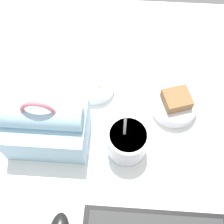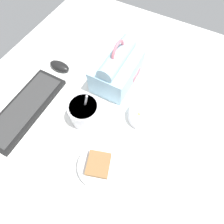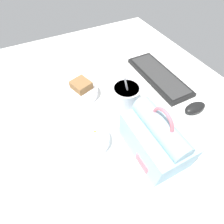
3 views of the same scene
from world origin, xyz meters
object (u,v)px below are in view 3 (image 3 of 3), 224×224
bento_bowl_sandwich (82,90)px  computer_mouse (195,108)px  lunch_bag (156,138)px  bento_bowl_snacks (93,139)px  soup_cup (126,96)px  keyboard (159,76)px

bento_bowl_sandwich → computer_mouse: bearing=52.0°
lunch_bag → bento_bowl_snacks: size_ratio=1.89×
soup_cup → bento_bowl_snacks: 21.53cm
soup_cup → bento_bowl_snacks: (10.30, -18.70, -2.74)cm
keyboard → lunch_bag: (29.24, -24.32, 5.99)cm
lunch_bag → bento_bowl_snacks: (-11.19, -16.99, -4.82)cm
keyboard → bento_bowl_sandwich: size_ratio=2.62×
soup_cup → bento_bowl_sandwich: size_ratio=1.18×
lunch_bag → bento_bowl_snacks: bearing=-123.4°
lunch_bag → bento_bowl_sandwich: bearing=-161.4°
keyboard → computer_mouse: 22.90cm
keyboard → soup_cup: 24.22cm
soup_cup → bento_bowl_snacks: soup_cup is taller
keyboard → bento_bowl_sandwich: bento_bowl_sandwich is taller
bento_bowl_sandwich → computer_mouse: size_ratio=1.40×
keyboard → bento_bowl_snacks: bento_bowl_snacks is taller
lunch_bag → computer_mouse: (-6.36, 24.75, -5.45)cm
keyboard → computer_mouse: size_ratio=3.68×
bento_bowl_snacks → computer_mouse: bearing=83.4°
lunch_bag → bento_bowl_sandwich: size_ratio=1.61×
keyboard → lunch_bag: size_ratio=1.63×
keyboard → lunch_bag: 38.50cm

